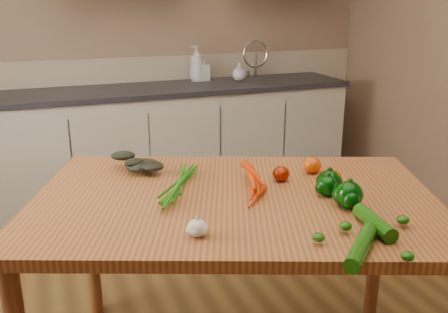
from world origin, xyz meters
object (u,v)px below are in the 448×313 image
(tomato_b, at_px, (312,165))
(tomato_c, at_px, (334,177))
(zucchini_a, at_px, (375,223))
(garlic_bulb, at_px, (197,228))
(zucchini_b, at_px, (361,246))
(pepper_a, at_px, (327,186))
(soap_bottle_a, at_px, (197,63))
(soap_bottle_b, at_px, (203,69))
(pepper_b, at_px, (329,182))
(tomato_a, at_px, (281,173))
(carrot_bunch, at_px, (230,182))
(pepper_c, at_px, (349,195))
(leafy_greens, at_px, (137,160))
(table, at_px, (235,218))
(soap_bottle_c, at_px, (239,72))

(tomato_b, bearing_deg, tomato_c, -82.73)
(zucchini_a, bearing_deg, garlic_bulb, 163.45)
(garlic_bulb, bearing_deg, zucchini_b, -33.96)
(pepper_a, xyz_separation_m, tomato_c, (0.10, 0.10, -0.01))
(soap_bottle_a, relative_size, zucchini_a, 1.39)
(tomato_c, relative_size, zucchini_a, 0.30)
(soap_bottle_b, bearing_deg, tomato_b, -104.46)
(pepper_b, height_order, zucchini_a, pepper_b)
(soap_bottle_a, bearing_deg, tomato_a, 8.52)
(carrot_bunch, relative_size, tomato_b, 3.67)
(carrot_bunch, height_order, zucchini_b, carrot_bunch)
(pepper_b, distance_m, pepper_c, 0.16)
(soap_bottle_a, relative_size, pepper_a, 3.57)
(pepper_a, bearing_deg, soap_bottle_a, 84.15)
(tomato_b, height_order, tomato_c, tomato_b)
(soap_bottle_b, bearing_deg, carrot_bunch, -114.44)
(soap_bottle_a, xyz_separation_m, garlic_bulb, (-0.83, -2.57, -0.18))
(tomato_a, bearing_deg, zucchini_b, -95.26)
(zucchini_b, bearing_deg, carrot_bunch, 106.50)
(garlic_bulb, relative_size, tomato_c, 1.08)
(garlic_bulb, xyz_separation_m, pepper_a, (0.58, 0.15, 0.01))
(leafy_greens, bearing_deg, tomato_c, -30.70)
(tomato_b, relative_size, tomato_c, 1.28)
(pepper_a, xyz_separation_m, tomato_b, (0.08, 0.25, -0.00))
(tomato_b, bearing_deg, pepper_a, -107.64)
(tomato_c, bearing_deg, soap_bottle_b, 84.91)
(soap_bottle_b, bearing_deg, tomato_a, -108.72)
(soap_bottle_b, distance_m, pepper_b, 2.42)
(soap_bottle_b, relative_size, leafy_greens, 0.90)
(pepper_a, bearing_deg, garlic_bulb, -165.53)
(tomato_b, bearing_deg, table, -163.08)
(tomato_c, bearing_deg, garlic_bulb, -159.41)
(soap_bottle_a, relative_size, pepper_b, 3.22)
(tomato_b, bearing_deg, tomato_a, -166.79)
(garlic_bulb, bearing_deg, pepper_a, 14.47)
(soap_bottle_c, xyz_separation_m, carrot_bunch, (-0.93, -2.15, -0.10))
(soap_bottle_a, bearing_deg, garlic_bulb, -0.50)
(pepper_a, bearing_deg, table, 159.83)
(table, height_order, pepper_b, pepper_b)
(soap_bottle_a, bearing_deg, soap_bottle_b, 113.76)
(carrot_bunch, bearing_deg, tomato_c, 11.36)
(soap_bottle_c, xyz_separation_m, garlic_bulb, (-1.17, -2.48, -0.11))
(garlic_bulb, relative_size, pepper_b, 0.74)
(soap_bottle_b, relative_size, garlic_bulb, 2.99)
(soap_bottle_b, height_order, tomato_a, soap_bottle_b)
(tomato_a, distance_m, zucchini_b, 0.65)
(soap_bottle_c, distance_m, zucchini_a, 2.71)
(tomato_a, height_order, zucchini_b, tomato_a)
(tomato_a, bearing_deg, soap_bottle_a, 81.22)
(soap_bottle_a, distance_m, tomato_b, 2.19)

